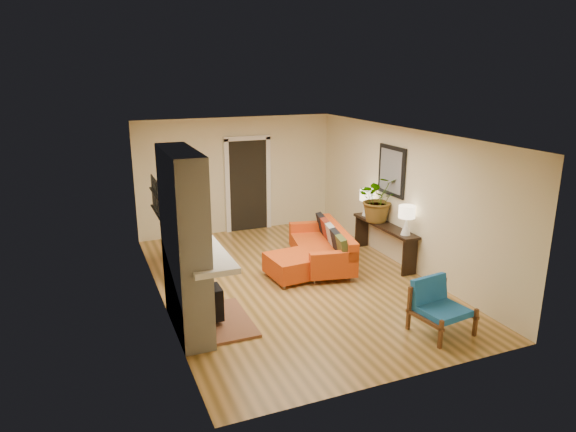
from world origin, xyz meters
name	(u,v)px	position (x,y,z in m)	size (l,w,h in m)	color
room_shell	(271,181)	(0.60, 2.63, 1.24)	(6.50, 6.50, 6.50)	tan
fireplace	(188,247)	(-2.00, -1.00, 1.24)	(1.09, 1.68, 2.60)	white
sofa	(325,247)	(0.90, 0.55, 0.35)	(1.25, 2.13, 0.79)	silver
ottoman	(293,265)	(0.07, 0.14, 0.24)	(0.90, 0.90, 0.42)	silver
blue_chair	(437,303)	(1.24, -2.39, 0.41)	(0.81, 0.79, 0.75)	brown
dining_table	(187,237)	(-1.57, 1.27, 0.64)	(0.86, 1.83, 0.97)	brown
console_table	(385,232)	(2.07, 0.31, 0.58)	(0.34, 1.85, 0.72)	black
lamp_near	(407,217)	(2.07, -0.37, 1.06)	(0.30, 0.30, 0.54)	white
lamp_far	(367,199)	(2.07, 1.01, 1.06)	(0.30, 0.30, 0.54)	white
houseplant	(379,198)	(2.06, 0.56, 1.19)	(0.84, 0.72, 0.93)	#1E5919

